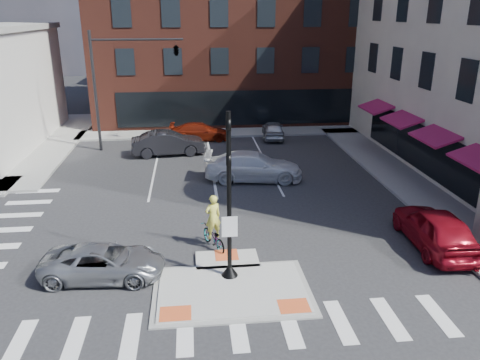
{
  "coord_description": "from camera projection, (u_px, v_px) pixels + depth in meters",
  "views": [
    {
      "loc": [
        -1.2,
        -14.28,
        9.06
      ],
      "look_at": [
        0.89,
        5.27,
        2.0
      ],
      "focal_mm": 35.0,
      "sensor_mm": 36.0,
      "label": 1
    }
  ],
  "objects": [
    {
      "name": "sidewalk_e",
      "position": [
        402.0,
        178.0,
        26.96
      ],
      "size": [
        3.0,
        24.0,
        0.15
      ],
      "primitive_type": "cube",
      "color": "gray",
      "rests_on": "ground"
    },
    {
      "name": "building_n",
      "position": [
        232.0,
        27.0,
        44.15
      ],
      "size": [
        24.4,
        18.4,
        15.5
      ],
      "color": "#59261B",
      "rests_on": "ground"
    },
    {
      "name": "bg_car_red",
      "position": [
        200.0,
        132.0,
        35.02
      ],
      "size": [
        4.52,
        2.0,
        1.29
      ],
      "primitive_type": "imported",
      "rotation": [
        0.0,
        0.0,
        1.53
      ],
      "color": "maroon",
      "rests_on": "ground"
    },
    {
      "name": "cyclist",
      "position": [
        213.0,
        230.0,
        18.86
      ],
      "size": [
        1.31,
        1.94,
        2.29
      ],
      "rotation": [
        0.0,
        0.0,
        3.55
      ],
      "color": "#3F3F44",
      "rests_on": "ground"
    },
    {
      "name": "building_far_left",
      "position": [
        167.0,
        44.0,
        63.12
      ],
      "size": [
        10.0,
        12.0,
        10.0
      ],
      "primitive_type": "cube",
      "color": "slate",
      "rests_on": "ground"
    },
    {
      "name": "sidewalk_n",
      "position": [
        244.0,
        132.0,
        37.41
      ],
      "size": [
        26.0,
        3.0,
        0.15
      ],
      "primitive_type": "cube",
      "color": "gray",
      "rests_on": "ground"
    },
    {
      "name": "white_pickup",
      "position": [
        254.0,
        166.0,
        26.61
      ],
      "size": [
        5.74,
        2.88,
        1.6
      ],
      "primitive_type": "imported",
      "rotation": [
        0.0,
        0.0,
        1.45
      ],
      "color": "white",
      "rests_on": "ground"
    },
    {
      "name": "building_far_right",
      "position": [
        260.0,
        35.0,
        65.95
      ],
      "size": [
        12.0,
        12.0,
        12.0
      ],
      "primitive_type": "cube",
      "color": "brown",
      "rests_on": "ground"
    },
    {
      "name": "mast_arm_signal",
      "position": [
        154.0,
        58.0,
        30.94
      ],
      "size": [
        6.1,
        2.24,
        8.0
      ],
      "color": "black",
      "rests_on": "ground"
    },
    {
      "name": "signal_pole",
      "position": [
        229.0,
        219.0,
        16.12
      ],
      "size": [
        0.6,
        0.6,
        5.98
      ],
      "color": "black",
      "rests_on": "refuge_island"
    },
    {
      "name": "red_sedan",
      "position": [
        435.0,
        228.0,
        18.92
      ],
      "size": [
        2.16,
        4.97,
        1.67
      ],
      "primitive_type": "imported",
      "rotation": [
        0.0,
        0.0,
        3.1
      ],
      "color": "maroon",
      "rests_on": "ground"
    },
    {
      "name": "silver_suv",
      "position": [
        104.0,
        262.0,
        16.78
      ],
      "size": [
        4.5,
        2.33,
        1.21
      ],
      "primitive_type": "imported",
      "rotation": [
        0.0,
        0.0,
        1.5
      ],
      "color": "#A1A4A8",
      "rests_on": "ground"
    },
    {
      "name": "bg_car_dark",
      "position": [
        168.0,
        143.0,
        31.34
      ],
      "size": [
        5.02,
        2.21,
        1.6
      ],
      "primitive_type": "imported",
      "rotation": [
        0.0,
        0.0,
        1.68
      ],
      "color": "#242429",
      "rests_on": "ground"
    },
    {
      "name": "ground",
      "position": [
        231.0,
        284.0,
        16.54
      ],
      "size": [
        120.0,
        120.0,
        0.0
      ],
      "primitive_type": "plane",
      "color": "#28282B",
      "rests_on": "ground"
    },
    {
      "name": "bg_car_silver",
      "position": [
        273.0,
        130.0,
        35.54
      ],
      "size": [
        1.95,
        4.02,
        1.32
      ],
      "primitive_type": "imported",
      "rotation": [
        0.0,
        0.0,
        3.04
      ],
      "color": "#B4B7BB",
      "rests_on": "ground"
    },
    {
      "name": "refuge_island",
      "position": [
        231.0,
        287.0,
        16.28
      ],
      "size": [
        5.4,
        4.65,
        0.13
      ],
      "color": "gray",
      "rests_on": "ground"
    }
  ]
}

